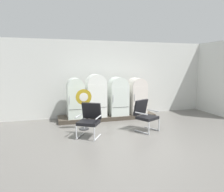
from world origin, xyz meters
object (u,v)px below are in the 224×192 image
Objects in this scene: refrigerator_1 at (96,94)px; sign_stand at (84,109)px; refrigerator_2 at (118,95)px; refrigerator_3 at (137,95)px; armchair_right at (145,114)px; refrigerator_0 at (75,97)px; armchair_left at (90,119)px.

refrigerator_1 reaches higher than sign_stand.
refrigerator_3 is at bearing -0.03° from refrigerator_2.
sign_stand is (-1.87, 0.66, 0.14)m from armchair_right.
refrigerator_2 is 0.82m from refrigerator_3.
refrigerator_0 is at bearing 138.96° from armchair_right.
refrigerator_0 is 1.86m from armchair_left.
refrigerator_3 is 2.94m from armchair_left.
refrigerator_1 is 1.92m from armchair_left.
sign_stand is (-0.64, -1.04, -0.32)m from refrigerator_1.
armchair_right is (-0.47, -1.74, -0.38)m from refrigerator_3.
refrigerator_0 is 1.49× the size of armchair_left.
refrigerator_1 reaches higher than armchair_left.
armchair_left is at bearing -177.85° from armchair_right.
armchair_left is at bearing -108.33° from refrigerator_1.
armchair_left and armchair_right have the same top height.
refrigerator_0 is 0.99× the size of refrigerator_2.
armchair_right is at bearing -19.56° from sign_stand.
sign_stand is (-2.34, -1.08, -0.24)m from refrigerator_3.
refrigerator_2 is (0.89, 0.04, -0.07)m from refrigerator_1.
refrigerator_0 is 1.11× the size of sign_stand.
refrigerator_0 is at bearing 176.92° from refrigerator_1.
refrigerator_1 is 1.70m from refrigerator_3.
refrigerator_0 reaches higher than sign_stand.
armchair_left is at bearing -129.08° from refrigerator_2.
refrigerator_1 is 1.12× the size of refrigerator_3.
refrigerator_2 is at bearing 50.92° from armchair_left.
refrigerator_3 is (1.70, 0.04, -0.09)m from refrigerator_1.
armchair_left is 1.81m from armchair_right.
refrigerator_1 reaches higher than refrigerator_3.
refrigerator_3 is (0.82, -0.00, -0.02)m from refrigerator_2.
armchair_left is (-1.47, -1.81, -0.39)m from refrigerator_2.
refrigerator_0 is 0.92× the size of refrigerator_1.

